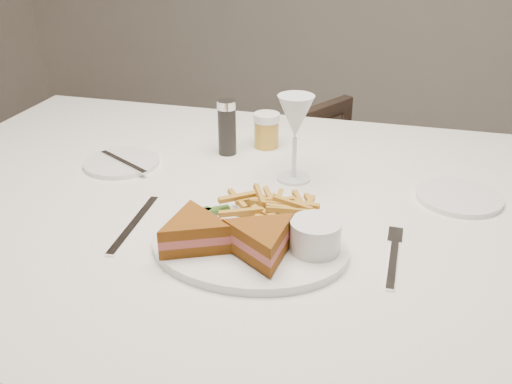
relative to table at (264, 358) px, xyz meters
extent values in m
cube|color=white|center=(0.00, 0.00, 0.00)|extent=(1.62, 1.16, 0.75)
imported|color=#413128|center=(0.04, 0.88, -0.04)|extent=(0.84, 0.82, 0.66)
ellipsoid|color=white|center=(0.03, -0.16, 0.38)|extent=(0.34, 0.28, 0.01)
cube|color=silver|center=(-0.19, -0.15, 0.38)|extent=(0.05, 0.20, 0.00)
cylinder|color=white|center=(-0.35, 0.07, 0.38)|extent=(0.16, 0.16, 0.01)
cylinder|color=white|center=(0.34, 0.15, 0.38)|extent=(0.16, 0.16, 0.01)
cylinder|color=black|center=(-0.16, 0.20, 0.44)|extent=(0.04, 0.04, 0.12)
cylinder|color=gold|center=(-0.09, 0.27, 0.42)|extent=(0.06, 0.06, 0.08)
cube|color=#396222|center=(-0.06, -0.09, 0.40)|extent=(0.05, 0.05, 0.01)
cube|color=#396222|center=(-0.09, -0.11, 0.40)|extent=(0.04, 0.06, 0.01)
cylinder|color=white|center=(0.13, -0.14, 0.42)|extent=(0.08, 0.08, 0.05)
camera|label=1|loc=(0.31, -0.89, 0.87)|focal=40.00mm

